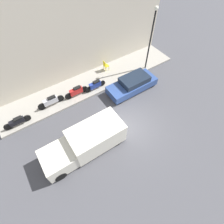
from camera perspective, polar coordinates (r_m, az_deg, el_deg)
name	(u,v)px	position (r m, az deg, el deg)	size (l,w,h in m)	color
ground_plane	(130,126)	(12.79, 5.89, -4.50)	(60.00, 60.00, 0.00)	#47474C
sidewalk	(93,82)	(15.66, -6.27, 9.74)	(2.88, 16.03, 0.16)	gray
building_facade	(78,35)	(14.75, -10.92, 23.39)	(0.30, 16.03, 7.29)	beige
parked_car	(132,84)	(14.72, 6.70, 9.05)	(1.65, 4.23, 1.26)	#2D4784
delivery_van	(85,142)	(11.15, -8.79, -9.79)	(1.92, 5.26, 1.79)	silver
motorcycle_black	(17,122)	(13.96, -28.56, -2.75)	(0.30, 1.88, 0.71)	black
scooter_silver	(51,101)	(14.12, -19.35, 3.36)	(0.30, 2.06, 0.83)	#B7B7BF
motorcycle_blue	(95,85)	(14.64, -5.50, 8.77)	(0.30, 1.89, 0.79)	navy
motorcycle_red	(76,91)	(14.33, -11.59, 6.64)	(0.30, 1.98, 0.82)	#B21E1E
streetlamp	(152,34)	(15.41, 12.79, 23.67)	(0.31, 0.31, 5.35)	black
cafe_chair	(105,65)	(16.34, -2.17, 15.03)	(0.40, 0.40, 0.96)	yellow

